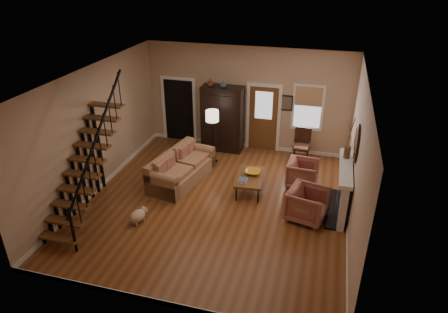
% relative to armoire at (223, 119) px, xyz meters
% --- Properties ---
extents(room, '(7.00, 7.33, 3.30)m').
position_rel_armoire_xyz_m(room, '(0.29, -1.39, 0.46)').
color(room, brown).
rests_on(room, ground).
extents(staircase, '(0.94, 2.80, 3.20)m').
position_rel_armoire_xyz_m(staircase, '(-2.08, -4.45, 0.55)').
color(staircase, brown).
rests_on(staircase, ground).
extents(fireplace, '(0.33, 1.95, 2.30)m').
position_rel_armoire_xyz_m(fireplace, '(3.83, -2.65, -0.31)').
color(fireplace, black).
rests_on(fireplace, ground).
extents(armoire, '(1.30, 0.60, 2.10)m').
position_rel_armoire_xyz_m(armoire, '(0.00, 0.00, 0.00)').
color(armoire, black).
rests_on(armoire, ground).
extents(vase_a, '(0.24, 0.24, 0.25)m').
position_rel_armoire_xyz_m(vase_a, '(-0.35, -0.10, 1.17)').
color(vase_a, '#4C2619').
rests_on(vase_a, armoire).
extents(vase_b, '(0.20, 0.20, 0.21)m').
position_rel_armoire_xyz_m(vase_b, '(0.05, -0.10, 1.16)').
color(vase_b, '#334C60').
rests_on(vase_b, armoire).
extents(sofa, '(1.36, 2.37, 0.83)m').
position_rel_armoire_xyz_m(sofa, '(-0.54, -2.32, -0.63)').
color(sofa, '#A16E49').
rests_on(sofa, ground).
extents(coffee_table, '(0.81, 1.27, 0.47)m').
position_rel_armoire_xyz_m(coffee_table, '(1.41, -2.37, -0.82)').
color(coffee_table, brown).
rests_on(coffee_table, ground).
extents(bowl, '(0.42, 0.42, 0.10)m').
position_rel_armoire_xyz_m(bowl, '(1.46, -2.22, -0.53)').
color(bowl, orange).
rests_on(bowl, coffee_table).
extents(books, '(0.22, 0.30, 0.06)m').
position_rel_armoire_xyz_m(books, '(1.29, -2.67, -0.56)').
color(books, beige).
rests_on(books, coffee_table).
extents(armchair_left, '(1.06, 1.04, 0.81)m').
position_rel_armoire_xyz_m(armchair_left, '(2.99, -3.23, -0.65)').
color(armchair_left, maroon).
rests_on(armchair_left, ground).
extents(armchair_right, '(0.86, 0.84, 0.74)m').
position_rel_armoire_xyz_m(armchair_right, '(2.73, -1.69, -0.68)').
color(armchair_right, maroon).
rests_on(armchair_right, ground).
extents(floor_lamp, '(0.42, 0.42, 1.68)m').
position_rel_armoire_xyz_m(floor_lamp, '(-0.03, -1.01, -0.21)').
color(floor_lamp, black).
rests_on(floor_lamp, ground).
extents(side_chair, '(0.54, 0.54, 1.02)m').
position_rel_armoire_xyz_m(side_chair, '(2.55, -0.20, -0.54)').
color(side_chair, '#321B10').
rests_on(side_chair, ground).
extents(dog, '(0.41, 0.54, 0.35)m').
position_rel_armoire_xyz_m(dog, '(-0.85, -4.48, -0.87)').
color(dog, '#D5B291').
rests_on(dog, ground).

